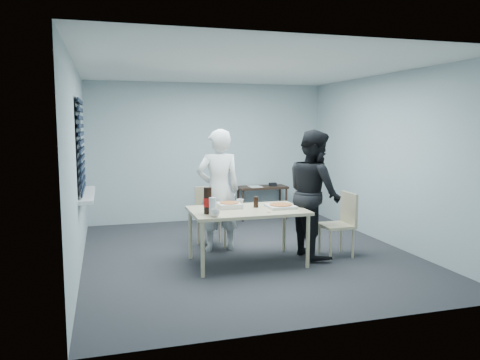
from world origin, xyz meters
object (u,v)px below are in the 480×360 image
object	(u,v)px
chair_right	(342,219)
mug_a	(215,213)
chair_far	(210,212)
stool	(223,204)
dining_table	(247,214)
person_black	(314,193)
backpack	(223,186)
mug_b	(240,202)
side_table	(262,190)
person_white	(219,190)
soda_bottle	(208,201)

from	to	relation	value
chair_right	mug_a	xyz separation A→B (m)	(-1.91, -0.35, 0.26)
chair_far	stool	distance (m)	1.20
dining_table	chair_right	bearing A→B (deg)	-0.90
person_black	backpack	size ratio (longest dim) A/B	4.04
mug_a	mug_b	bearing A→B (deg)	51.69
dining_table	mug_b	size ratio (longest dim) A/B	14.96
stool	side_table	bearing A→B (deg)	31.08
person_black	stool	bearing A→B (deg)	20.75
stool	backpack	world-z (taller)	backpack
side_table	person_black	bearing A→B (deg)	-93.06
dining_table	mug_b	xyz separation A→B (m)	(-0.02, 0.27, 0.11)
chair_right	person_white	world-z (taller)	person_white
chair_far	backpack	bearing A→B (deg)	66.02
stool	person_white	bearing A→B (deg)	-106.66
chair_right	person_white	bearing A→B (deg)	154.64
person_white	mug_b	distance (m)	0.52
person_white	mug_a	xyz separation A→B (m)	(-0.32, -1.11, -0.11)
chair_right	person_white	xyz separation A→B (m)	(-1.59, 0.76, 0.37)
side_table	stool	xyz separation A→B (m)	(-0.92, -0.56, -0.13)
chair_right	side_table	size ratio (longest dim) A/B	0.93
person_white	mug_a	world-z (taller)	person_white
dining_table	backpack	distance (m)	2.15
dining_table	person_black	world-z (taller)	person_black
chair_right	mug_a	distance (m)	1.96
chair_right	side_table	world-z (taller)	chair_right
dining_table	mug_a	bearing A→B (deg)	-144.63
chair_right	backpack	distance (m)	2.46
person_white	person_black	xyz separation A→B (m)	(1.21, -0.65, 0.00)
chair_far	side_table	distance (m)	2.17
chair_right	backpack	bearing A→B (deg)	118.52
stool	mug_b	world-z (taller)	mug_b
chair_right	person_black	size ratio (longest dim) A/B	0.50
person_white	soda_bottle	world-z (taller)	person_white
person_white	person_black	distance (m)	1.37
side_table	dining_table	bearing A→B (deg)	-112.79
chair_far	chair_right	size ratio (longest dim) A/B	1.00
person_white	stool	world-z (taller)	person_white
chair_right	side_table	distance (m)	2.74
chair_far	mug_a	size ratio (longest dim) A/B	7.24
dining_table	side_table	distance (m)	2.93
chair_far	chair_right	distance (m)	1.97
dining_table	soda_bottle	distance (m)	0.63
backpack	dining_table	bearing A→B (deg)	-85.07
dining_table	mug_a	xyz separation A→B (m)	(-0.53, -0.37, 0.11)
person_black	soda_bottle	xyz separation A→B (m)	(-1.56, -0.24, 0.00)
dining_table	chair_right	size ratio (longest dim) A/B	1.68
dining_table	person_black	distance (m)	1.02
chair_right	backpack	world-z (taller)	backpack
dining_table	mug_a	size ratio (longest dim) A/B	12.16
person_white	person_black	world-z (taller)	same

